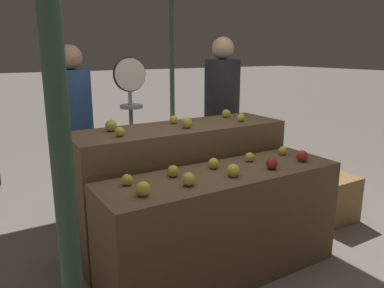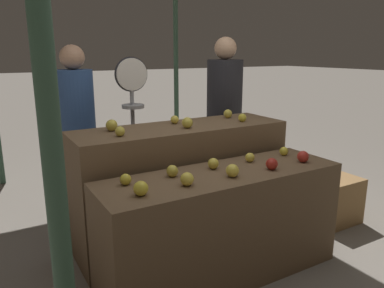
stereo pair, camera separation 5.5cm
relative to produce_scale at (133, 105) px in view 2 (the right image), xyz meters
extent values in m
plane|color=gray|center=(0.21, -1.12, -1.15)|extent=(60.00, 60.00, 0.00)
cylinder|color=#33513D|center=(-1.03, -1.94, 0.13)|extent=(0.07, 0.07, 2.55)
cylinder|color=#33513D|center=(1.46, 1.91, 0.13)|extent=(0.07, 0.07, 2.55)
cube|color=brown|center=(0.21, -1.12, -0.75)|extent=(1.78, 0.55, 0.80)
cube|color=brown|center=(0.21, -0.52, -0.64)|extent=(1.78, 0.55, 1.02)
sphere|color=gold|center=(-0.44, -1.22, -0.31)|extent=(0.09, 0.09, 0.09)
sphere|color=yellow|center=(-0.13, -1.21, -0.31)|extent=(0.09, 0.09, 0.09)
sphere|color=yellow|center=(0.21, -1.22, -0.31)|extent=(0.09, 0.09, 0.09)
sphere|color=#AD281E|center=(0.55, -1.23, -0.31)|extent=(0.09, 0.09, 0.09)
sphere|color=#B72D23|center=(0.88, -1.21, -0.31)|extent=(0.09, 0.09, 0.09)
sphere|color=gold|center=(-0.46, -1.01, -0.32)|extent=(0.07, 0.07, 0.07)
sphere|color=gold|center=(-0.13, -1.01, -0.32)|extent=(0.08, 0.08, 0.08)
sphere|color=yellow|center=(0.20, -1.01, -0.32)|extent=(0.08, 0.08, 0.08)
sphere|color=yellow|center=(0.54, -1.01, -0.32)|extent=(0.07, 0.07, 0.07)
sphere|color=gold|center=(0.89, -1.00, -0.32)|extent=(0.07, 0.07, 0.07)
sphere|color=gold|center=(-0.35, -0.62, -0.09)|extent=(0.07, 0.07, 0.07)
sphere|color=gold|center=(0.22, -0.61, -0.08)|extent=(0.09, 0.09, 0.09)
sphere|color=gold|center=(0.76, -0.61, -0.09)|extent=(0.07, 0.07, 0.07)
sphere|color=gold|center=(-0.34, -0.42, -0.08)|extent=(0.09, 0.09, 0.09)
sphere|color=yellow|center=(0.22, -0.40, -0.09)|extent=(0.07, 0.07, 0.07)
sphere|color=gold|center=(0.76, -0.40, -0.09)|extent=(0.08, 0.08, 0.08)
cylinder|color=#99999E|center=(0.00, 0.01, -0.43)|extent=(0.04, 0.04, 1.45)
cylinder|color=black|center=(0.00, 0.01, 0.27)|extent=(0.30, 0.01, 0.30)
cylinder|color=silver|center=(0.00, -0.01, 0.27)|extent=(0.28, 0.02, 0.28)
cylinder|color=#99999E|center=(0.00, -0.01, 0.06)|extent=(0.01, 0.01, 0.14)
cylinder|color=#99999E|center=(0.00, -0.01, -0.01)|extent=(0.20, 0.20, 0.03)
cube|color=#2D2D38|center=(-0.42, 0.35, -0.76)|extent=(0.29, 0.23, 0.78)
cylinder|color=#2D4C84|center=(-0.42, 0.35, -0.04)|extent=(0.44, 0.44, 0.68)
sphere|color=tan|center=(-0.42, 0.35, 0.41)|extent=(0.22, 0.22, 0.22)
cube|color=#2D2D38|center=(1.09, 0.13, -0.74)|extent=(0.31, 0.23, 0.82)
cylinder|color=#232328|center=(1.09, 0.13, 0.02)|extent=(0.45, 0.45, 0.71)
sphere|color=tan|center=(1.09, 0.13, 0.49)|extent=(0.23, 0.23, 0.23)
cube|color=#9E7547|center=(1.66, -0.88, -0.93)|extent=(0.44, 0.44, 0.44)
camera|label=1|loc=(-1.27, -3.11, 0.46)|focal=35.00mm
camera|label=2|loc=(-1.22, -3.14, 0.46)|focal=35.00mm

